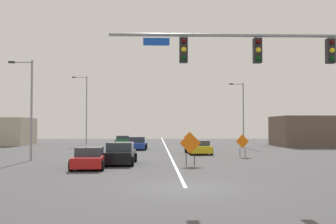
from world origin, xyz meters
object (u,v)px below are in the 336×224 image
at_px(construction_sign_median_near, 242,143).
at_px(construction_sign_median_far, 189,138).
at_px(car_yellow_far, 198,147).
at_px(car_green_passing, 123,140).
at_px(street_lamp_mid_right, 86,107).
at_px(car_red_approaching, 89,159).
at_px(construction_sign_left_lane, 190,144).
at_px(car_blue_distant, 137,144).
at_px(car_black_mid, 120,154).
at_px(street_lamp_near_right, 242,112).
at_px(traffic_signal_assembly, 298,62).
at_px(street_lamp_far_right, 30,105).

height_order(construction_sign_median_near, construction_sign_median_far, construction_sign_median_far).
bearing_deg(construction_sign_median_far, car_yellow_far, -86.82).
bearing_deg(car_green_passing, street_lamp_mid_right, -176.87).
distance_m(construction_sign_median_far, car_red_approaching, 20.17).
relative_size(construction_sign_left_lane, car_blue_distant, 0.50).
bearing_deg(car_green_passing, car_black_mid, -85.66).
bearing_deg(construction_sign_median_near, street_lamp_near_right, 77.79).
xyz_separation_m(car_green_passing, car_blue_distant, (2.58, -12.29, 0.03)).
distance_m(street_lamp_mid_right, car_yellow_far, 23.87).
xyz_separation_m(traffic_signal_assembly, street_lamp_mid_right, (-15.80, 39.50, -0.05)).
xyz_separation_m(construction_sign_median_near, construction_sign_median_far, (-3.59, 9.97, 0.05)).
height_order(traffic_signal_assembly, car_red_approaching, traffic_signal_assembly).
bearing_deg(construction_sign_median_near, car_green_passing, 117.00).
distance_m(car_black_mid, car_yellow_far, 11.65).
xyz_separation_m(street_lamp_near_right, street_lamp_far_right, (-19.91, -18.10, -0.15)).
bearing_deg(construction_sign_left_lane, construction_sign_median_far, 85.44).
bearing_deg(street_lamp_mid_right, car_green_passing, 3.13).
relative_size(construction_sign_median_near, construction_sign_median_far, 0.97).
xyz_separation_m(street_lamp_near_right, car_green_passing, (-15.11, 8.06, -3.71)).
bearing_deg(car_blue_distant, traffic_signal_assembly, -73.65).
bearing_deg(street_lamp_far_right, traffic_signal_assembly, -41.38).
distance_m(street_lamp_near_right, car_black_mid, 24.87).
relative_size(traffic_signal_assembly, car_red_approaching, 3.15).
height_order(street_lamp_mid_right, street_lamp_far_right, street_lamp_mid_right).
bearing_deg(street_lamp_far_right, construction_sign_median_far, 44.73).
relative_size(traffic_signal_assembly, construction_sign_median_far, 6.44).
bearing_deg(construction_sign_median_near, car_blue_distant, 130.25).
height_order(street_lamp_far_right, construction_sign_median_near, street_lamp_far_right).
xyz_separation_m(car_green_passing, car_yellow_far, (8.57, -19.26, -0.00)).
distance_m(traffic_signal_assembly, street_lamp_far_right, 20.62).
relative_size(car_green_passing, car_yellow_far, 0.88).
bearing_deg(traffic_signal_assembly, street_lamp_near_right, 81.99).
height_order(construction_sign_median_far, car_black_mid, construction_sign_median_far).
bearing_deg(car_black_mid, construction_sign_median_far, 69.03).
bearing_deg(construction_sign_median_far, car_red_approaching, -112.27).
height_order(street_lamp_far_right, car_blue_distant, street_lamp_far_right).
height_order(street_lamp_far_right, construction_sign_median_far, street_lamp_far_right).
relative_size(street_lamp_near_right, car_black_mid, 1.69).
bearing_deg(car_yellow_far, traffic_signal_assembly, -84.23).
height_order(street_lamp_mid_right, construction_sign_median_far, street_lamp_mid_right).
distance_m(car_yellow_far, car_red_approaching, 14.95).
bearing_deg(construction_sign_median_near, street_lamp_far_right, -169.93).
relative_size(traffic_signal_assembly, street_lamp_far_right, 1.68).
distance_m(street_lamp_near_right, car_yellow_far, 13.48).
bearing_deg(street_lamp_far_right, car_green_passing, 79.60).
bearing_deg(street_lamp_near_right, construction_sign_median_near, -102.21).
distance_m(construction_sign_left_lane, construction_sign_median_far, 17.06).
relative_size(street_lamp_far_right, car_yellow_far, 1.61).
distance_m(construction_sign_median_near, car_yellow_far, 5.16).
bearing_deg(construction_sign_left_lane, construction_sign_median_near, 54.89).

